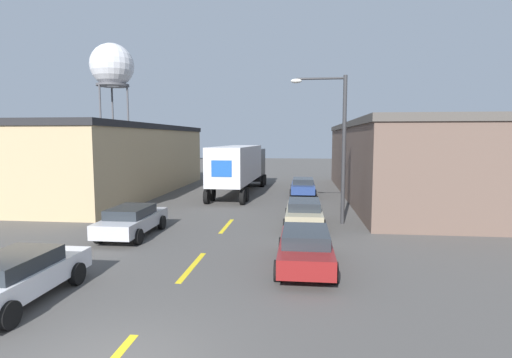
% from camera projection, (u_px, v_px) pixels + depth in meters
% --- Properties ---
extents(road_centerline, '(0.20, 15.97, 0.01)m').
position_uv_depth(road_centerline, '(192.00, 267.00, 13.60)').
color(road_centerline, yellow).
rests_on(road_centerline, ground_plane).
extents(warehouse_left, '(9.87, 21.93, 5.42)m').
position_uv_depth(warehouse_left, '(106.00, 159.00, 31.64)').
color(warehouse_left, tan).
rests_on(warehouse_left, ground_plane).
extents(warehouse_right, '(13.29, 24.23, 5.50)m').
position_uv_depth(warehouse_right, '(435.00, 160.00, 29.16)').
color(warehouse_right, brown).
rests_on(warehouse_right, ground_plane).
extents(semi_truck, '(3.14, 13.23, 3.76)m').
position_uv_depth(semi_truck, '(241.00, 165.00, 31.79)').
color(semi_truck, black).
rests_on(semi_truck, ground_plane).
extents(parked_car_right_mid, '(1.93, 4.56, 1.34)m').
position_uv_depth(parked_car_right_mid, '(304.00, 212.00, 19.69)').
color(parked_car_right_mid, tan).
rests_on(parked_car_right_mid, ground_plane).
extents(parked_car_left_near, '(1.93, 4.56, 1.34)m').
position_uv_depth(parked_car_left_near, '(16.00, 276.00, 10.56)').
color(parked_car_left_near, silver).
rests_on(parked_car_left_near, ground_plane).
extents(parked_car_left_far, '(1.93, 4.56, 1.34)m').
position_uv_depth(parked_car_left_far, '(132.00, 220.00, 17.82)').
color(parked_car_left_far, '#B2B2B7').
rests_on(parked_car_left_far, ground_plane).
extents(parked_car_right_far, '(1.93, 4.56, 1.34)m').
position_uv_depth(parked_car_right_far, '(303.00, 186.00, 30.44)').
color(parked_car_right_far, navy).
rests_on(parked_car_right_far, ground_plane).
extents(parked_car_right_near, '(1.93, 4.56, 1.34)m').
position_uv_depth(parked_car_right_near, '(305.00, 247.00, 13.43)').
color(parked_car_right_near, maroon).
rests_on(parked_car_right_near, ground_plane).
extents(water_tower, '(6.32, 6.32, 18.22)m').
position_uv_depth(water_tower, '(112.00, 67.00, 58.81)').
color(water_tower, '#47474C').
rests_on(water_tower, ground_plane).
extents(street_lamp, '(2.80, 0.32, 7.47)m').
position_uv_depth(street_lamp, '(337.00, 138.00, 20.04)').
color(street_lamp, '#2D2D30').
rests_on(street_lamp, ground_plane).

